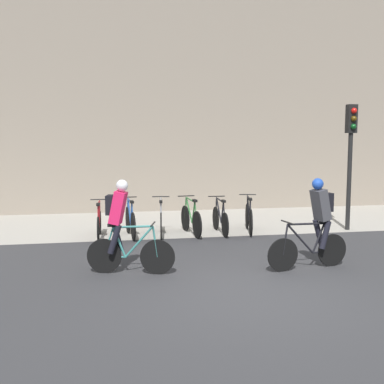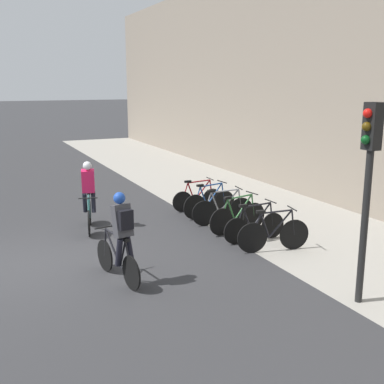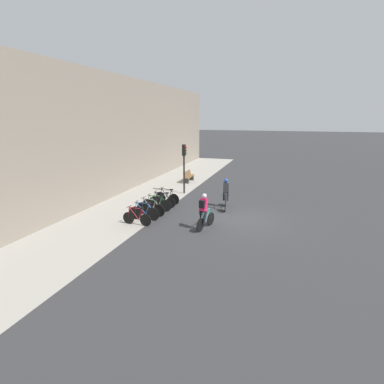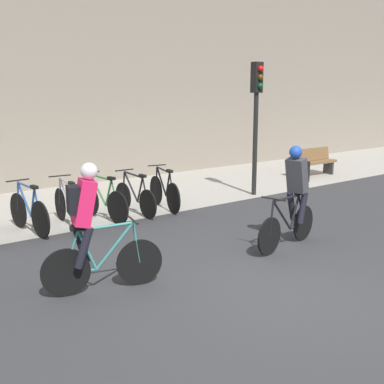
{
  "view_description": "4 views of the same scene",
  "coord_description": "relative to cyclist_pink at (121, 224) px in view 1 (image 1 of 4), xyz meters",
  "views": [
    {
      "loc": [
        -2.27,
        -7.26,
        2.56
      ],
      "look_at": [
        -0.29,
        3.84,
        1.25
      ],
      "focal_mm": 45.0,
      "sensor_mm": 36.0,
      "label": 1
    },
    {
      "loc": [
        9.99,
        -1.06,
        3.7
      ],
      "look_at": [
        0.6,
        3.32,
        1.34
      ],
      "focal_mm": 45.0,
      "sensor_mm": 36.0,
      "label": 2
    },
    {
      "loc": [
        -15.01,
        -1.99,
        5.28
      ],
      "look_at": [
        0.12,
        2.9,
        1.23
      ],
      "focal_mm": 28.0,
      "sensor_mm": 36.0,
      "label": 3
    },
    {
      "loc": [
        -4.68,
        -4.04,
        2.65
      ],
      "look_at": [
        1.02,
        3.33,
        0.72
      ],
      "focal_mm": 45.0,
      "sensor_mm": 36.0,
      "label": 4
    }
  ],
  "objects": [
    {
      "name": "ground",
      "position": [
        2.02,
        -1.61,
        -0.95
      ],
      "size": [
        200.0,
        200.0,
        0.0
      ],
      "primitive_type": "plane",
      "color": "#333335"
    },
    {
      "name": "cyclist_pink",
      "position": [
        0.0,
        0.0,
        0.0
      ],
      "size": [
        1.62,
        0.59,
        1.77
      ],
      "color": "black",
      "rests_on": "ground"
    },
    {
      "name": "parked_bike_0",
      "position": [
        -0.46,
        3.32,
        -0.56
      ],
      "size": [
        0.46,
        1.58,
        0.94
      ],
      "color": "black",
      "rests_on": "ground"
    },
    {
      "name": "cyclist_grey",
      "position": [
        3.75,
        -0.27,
        -0.0
      ],
      "size": [
        1.74,
        0.55,
        1.76
      ],
      "color": "black",
      "rests_on": "ground"
    },
    {
      "name": "parked_bike_1",
      "position": [
        0.32,
        3.32,
        -0.54
      ],
      "size": [
        0.46,
        1.67,
        0.98
      ],
      "color": "black",
      "rests_on": "ground"
    },
    {
      "name": "parked_bike_4",
      "position": [
        2.68,
        3.32,
        -0.56
      ],
      "size": [
        0.46,
        1.67,
        0.95
      ],
      "color": "black",
      "rests_on": "ground"
    },
    {
      "name": "parked_bike_5",
      "position": [
        3.47,
        3.32,
        -0.54
      ],
      "size": [
        0.49,
        1.68,
        0.98
      ],
      "color": "black",
      "rests_on": "ground"
    },
    {
      "name": "traffic_light_pole",
      "position": [
        6.25,
        3.18,
        1.42
      ],
      "size": [
        0.26,
        0.3,
        3.4
      ],
      "color": "black",
      "rests_on": "ground"
    },
    {
      "name": "kerb_strip",
      "position": [
        2.02,
        5.14,
        -0.94
      ],
      "size": [
        44.0,
        4.5,
        0.01
      ],
      "primitive_type": "cube",
      "color": "#A39E93",
      "rests_on": "ground"
    },
    {
      "name": "parked_bike_3",
      "position": [
        1.9,
        3.32,
        -0.54
      ],
      "size": [
        0.46,
        1.72,
        0.98
      ],
      "color": "black",
      "rests_on": "ground"
    },
    {
      "name": "parked_bike_2",
      "position": [
        1.11,
        3.32,
        -0.54
      ],
      "size": [
        0.46,
        1.74,
        0.98
      ],
      "color": "black",
      "rests_on": "ground"
    },
    {
      "name": "building_facade",
      "position": [
        2.02,
        7.69,
        3.03
      ],
      "size": [
        44.0,
        0.6,
        7.95
      ],
      "primitive_type": "cube",
      "color": "gray",
      "rests_on": "ground"
    }
  ]
}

